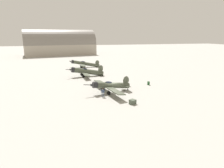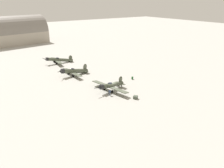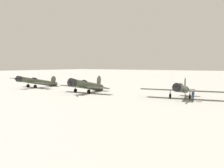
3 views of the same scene
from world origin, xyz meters
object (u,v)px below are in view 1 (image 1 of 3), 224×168
equipment_crate (133,102)px  ground_crew_mechanic (103,92)px  airplane_mid_apron (86,72)px  fuel_drum (148,83)px  airplane_foreground (110,85)px  airplane_far_line (85,64)px

equipment_crate → ground_crew_mechanic: bearing=-52.9°
airplane_mid_apron → fuel_drum: size_ratio=13.71×
airplane_foreground → equipment_crate: size_ratio=9.67×
airplane_mid_apron → airplane_far_line: bearing=-98.3°
equipment_crate → airplane_far_line: bearing=-86.3°
fuel_drum → equipment_crate: bearing=53.1°
airplane_far_line → equipment_crate: airplane_far_line is taller
airplane_far_line → fuel_drum: airplane_far_line is taller
airplane_mid_apron → ground_crew_mechanic: (-0.31, 20.65, -0.42)m
airplane_far_line → ground_crew_mechanic: bearing=93.7°
airplane_foreground → airplane_far_line: size_ratio=1.13×
ground_crew_mechanic → equipment_crate: 6.98m
airplane_mid_apron → airplane_far_line: 17.06m
airplane_far_line → equipment_crate: 43.27m
airplane_far_line → fuel_drum: size_ratio=13.83×
ground_crew_mechanic → equipment_crate: ground_crew_mechanic is taller
airplane_foreground → ground_crew_mechanic: bearing=40.4°
ground_crew_mechanic → equipment_crate: (-4.20, 5.55, -0.62)m
airplane_foreground → airplane_mid_apron: airplane_foreground is taller
airplane_foreground → equipment_crate: bearing=94.3°
ground_crew_mechanic → fuel_drum: size_ratio=2.05×
airplane_far_line → ground_crew_mechanic: (1.44, 37.62, -0.36)m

